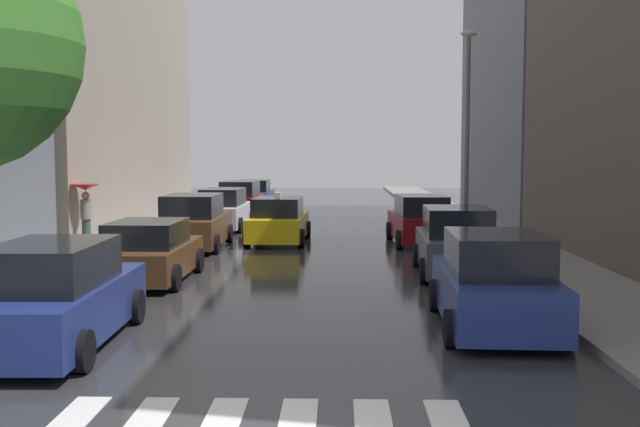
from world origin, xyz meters
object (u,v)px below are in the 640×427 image
object	(u,v)px
taxi_midroad	(278,221)
parked_car_left_second	(149,253)
parked_car_left_fourth	(224,210)
parked_car_right_third	(420,221)
parked_car_left_nearest	(55,298)
parked_car_left_third	(194,223)
parked_car_left_sixth	(255,195)
parked_car_right_nearest	(494,284)
parked_car_right_second	(456,244)
pedestrian_foreground	(86,201)
lamp_post_right	(467,119)
parked_car_left_fifth	(241,200)

from	to	relation	value
taxi_midroad	parked_car_left_second	bearing A→B (deg)	164.12
parked_car_left_fourth	parked_car_right_third	size ratio (longest dim) A/B	1.07
parked_car_left_second	parked_car_left_fourth	xyz separation A→B (m)	(-0.12, 12.51, 0.08)
parked_car_left_nearest	parked_car_left_third	xyz separation A→B (m)	(-0.22, 12.55, 0.03)
parked_car_left_second	parked_car_left_sixth	bearing A→B (deg)	0.86
parked_car_left_third	parked_car_left_sixth	size ratio (longest dim) A/B	1.08
parked_car_left_nearest	parked_car_left_second	distance (m)	6.12
parked_car_right_nearest	parked_car_right_second	bearing A→B (deg)	-0.14
pedestrian_foreground	parked_car_right_third	bearing A→B (deg)	31.02
parked_car_left_second	lamp_post_right	bearing A→B (deg)	-46.74
parked_car_left_second	taxi_midroad	distance (m)	8.44
parked_car_left_second	parked_car_right_nearest	distance (m)	8.90
parked_car_left_fifth	pedestrian_foreground	distance (m)	12.66
parked_car_left_fifth	pedestrian_foreground	size ratio (longest dim) A/B	2.41
parked_car_right_third	pedestrian_foreground	size ratio (longest dim) A/B	2.21
parked_car_left_fourth	parked_car_left_sixth	size ratio (longest dim) A/B	1.09
parked_car_left_nearest	parked_car_left_fifth	bearing A→B (deg)	-0.93
taxi_midroad	parked_car_left_nearest	bearing A→B (deg)	171.68
parked_car_right_nearest	taxi_midroad	xyz separation A→B (m)	(-4.99, 12.76, -0.06)
parked_car_left_nearest	parked_car_right_third	distance (m)	15.73
parked_car_left_fifth	parked_car_right_nearest	size ratio (longest dim) A/B	1.11
parked_car_left_third	parked_car_left_sixth	bearing A→B (deg)	-0.61
parked_car_left_fifth	parked_car_right_third	world-z (taller)	parked_car_left_fifth
parked_car_right_nearest	pedestrian_foreground	world-z (taller)	pedestrian_foreground
parked_car_left_nearest	parked_car_right_second	size ratio (longest dim) A/B	1.14
parked_car_left_fifth	parked_car_right_second	world-z (taller)	parked_car_left_fifth
taxi_midroad	parked_car_right_nearest	bearing A→B (deg)	-156.90
parked_car_right_second	lamp_post_right	world-z (taller)	lamp_post_right
parked_car_left_fourth	parked_car_left_fifth	distance (m)	5.91
lamp_post_right	parked_car_left_nearest	bearing A→B (deg)	-122.15
pedestrian_foreground	lamp_post_right	world-z (taller)	lamp_post_right
taxi_midroad	pedestrian_foreground	xyz separation A→B (m)	(-6.34, -1.74, 0.84)
parked_car_left_nearest	parked_car_right_nearest	distance (m)	7.63
parked_car_left_nearest	parked_car_left_third	distance (m)	12.55
parked_car_right_nearest	parked_car_right_third	size ratio (longest dim) A/B	0.98
parked_car_left_fifth	parked_car_right_third	xyz separation A→B (m)	(7.79, -10.74, -0.04)
parked_car_left_third	parked_car_right_second	distance (m)	9.57
parked_car_right_nearest	taxi_midroad	size ratio (longest dim) A/B	0.99
parked_car_right_second	parked_car_right_nearest	bearing A→B (deg)	179.98
parked_car_left_third	parked_car_left_fourth	size ratio (longest dim) A/B	0.99
parked_car_left_second	parked_car_left_sixth	xyz separation A→B (m)	(-0.21, 24.56, 0.05)
parked_car_left_third	parked_car_left_fourth	distance (m)	6.08
parked_car_left_sixth	parked_car_right_third	xyz separation A→B (m)	(7.79, -16.88, 0.03)
parked_car_right_nearest	parked_car_left_fourth	bearing A→B (deg)	26.21
parked_car_left_nearest	lamp_post_right	distance (m)	17.84
parked_car_left_second	parked_car_left_third	distance (m)	6.44
parked_car_right_third	pedestrian_foreground	world-z (taller)	pedestrian_foreground
parked_car_left_second	parked_car_left_fourth	world-z (taller)	parked_car_left_fourth
parked_car_left_fifth	parked_car_right_nearest	distance (m)	24.40
parked_car_left_second	parked_car_right_nearest	bearing A→B (deg)	-121.65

